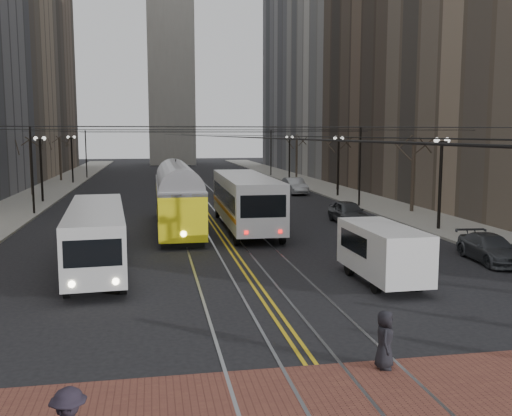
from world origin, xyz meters
name	(u,v)px	position (x,y,z in m)	size (l,w,h in m)	color
ground	(302,351)	(0.00, 0.00, 0.00)	(260.00, 260.00, 0.00)	black
sidewalk_left	(42,194)	(-15.00, 45.00, 0.07)	(5.00, 140.00, 0.15)	gray
sidewalk_right	(329,189)	(15.00, 45.00, 0.07)	(5.00, 140.00, 0.15)	gray
streetcar_rails	(192,192)	(0.00, 45.00, 0.00)	(4.80, 130.00, 0.02)	gray
centre_lines	(192,192)	(0.00, 45.00, 0.01)	(0.42, 130.00, 0.01)	gold
building_left_far	(16,48)	(-25.50, 86.00, 20.00)	(16.00, 20.00, 40.00)	brown
building_right_mid	(419,35)	(25.50, 46.00, 17.00)	(16.00, 20.00, 34.00)	brown
building_right_far	(317,56)	(25.50, 86.00, 20.00)	(16.00, 20.00, 40.00)	slate
lamp_posts	(206,177)	(0.00, 28.75, 2.80)	(27.60, 57.20, 5.60)	black
street_trees	(199,172)	(0.00, 35.25, 2.80)	(31.68, 53.28, 5.60)	#382D23
trolley_wires	(199,161)	(0.00, 34.83, 3.77)	(25.96, 120.00, 6.60)	black
transit_bus	(97,238)	(-6.58, 11.25, 1.42)	(2.36, 11.33, 2.83)	#BBBBBB
streetcar	(177,204)	(-2.50, 21.63, 1.64)	(2.59, 13.94, 3.29)	yellow
rear_bus	(245,202)	(1.80, 20.93, 1.72)	(2.86, 13.17, 3.44)	white
cargo_van	(383,255)	(5.17, 6.67, 1.18)	(2.06, 5.34, 2.36)	silver
sedan_grey	(348,212)	(9.11, 22.00, 0.77)	(1.82, 4.53, 1.54)	#393D40
sedan_silver	(294,186)	(10.23, 41.43, 0.81)	(1.72, 4.94, 1.63)	#96999D
sedan_parked	(490,248)	(11.80, 9.39, 0.65)	(1.83, 4.50, 1.31)	#393C40
pedestrian_a	(385,339)	(1.82, -1.50, 0.78)	(0.75, 0.49, 1.54)	black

